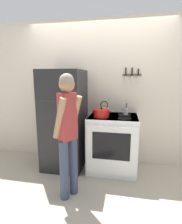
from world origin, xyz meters
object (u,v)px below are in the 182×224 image
Objects in this scene: stove_range at (113,143)px; tea_kettle at (104,110)px; refrigerator at (64,120)px; utensil_jar at (126,111)px; person at (68,130)px; dutch_oven_pot at (101,113)px.

tea_kettle reaches higher than stove_range.
utensil_jar is at bearing 8.99° from refrigerator.
utensil_jar is at bearing 40.03° from stove_range.
utensil_jar is at bearing -4.61° from person.
tea_kettle reaches higher than dutch_oven_pot.
stove_range is 1.03m from person.
dutch_oven_pot is 1.43× the size of utensil_jar.
tea_kettle is (0.67, 0.16, 0.16)m from refrigerator.
dutch_oven_pot is at bearing -92.99° from tea_kettle.
refrigerator is 7.45× the size of tea_kettle.
person is (-0.71, -0.96, -0.08)m from utensil_jar.
person is (0.33, -0.79, 0.08)m from refrigerator.
person is (-0.51, -0.79, 0.44)m from stove_range.
person is at bearing -115.68° from dutch_oven_pot.
tea_kettle is 0.37m from utensil_jar.
dutch_oven_pot is at bearing 6.18° from person.
tea_kettle is at bearing 12.08° from person.
person is (-0.33, -0.68, -0.09)m from dutch_oven_pot.
utensil_jar reaches higher than stove_range.
dutch_oven_pot is (0.66, -0.11, 0.16)m from refrigerator.
refrigerator is at bearing 179.71° from stove_range.
person reaches higher than utensil_jar.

